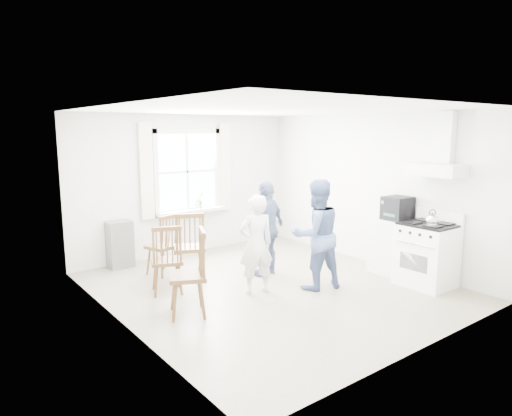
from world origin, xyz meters
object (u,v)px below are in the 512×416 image
(stereo_stack, at_px, (397,208))
(windsor_chair_c, at_px, (196,262))
(gas_stove, at_px, (426,254))
(windsor_chair_a, at_px, (167,238))
(person_left, at_px, (256,244))
(windsor_chair_b, at_px, (190,239))
(person_right, at_px, (267,228))
(low_cabinet, at_px, (390,246))
(person_mid, at_px, (316,235))

(stereo_stack, height_order, windsor_chair_c, stereo_stack)
(gas_stove, relative_size, windsor_chair_a, 1.12)
(gas_stove, xyz_separation_m, person_left, (-2.22, 1.30, 0.23))
(windsor_chair_a, height_order, person_left, person_left)
(windsor_chair_b, xyz_separation_m, windsor_chair_c, (-0.56, -1.17, 0.01))
(person_right, bearing_deg, windsor_chair_b, -43.37)
(gas_stove, xyz_separation_m, windsor_chair_c, (-3.28, 1.14, 0.19))
(low_cabinet, relative_size, person_mid, 0.56)
(stereo_stack, bearing_deg, windsor_chair_b, 149.09)
(gas_stove, height_order, stereo_stack, stereo_stack)
(gas_stove, bearing_deg, windsor_chair_b, 139.62)
(low_cabinet, height_order, person_right, person_right)
(windsor_chair_a, bearing_deg, low_cabinet, -35.71)
(windsor_chair_a, bearing_deg, windsor_chair_b, -73.70)
(person_left, distance_m, person_mid, 0.90)
(windsor_chair_b, xyz_separation_m, person_mid, (1.32, -1.40, 0.14))
(low_cabinet, relative_size, person_left, 0.63)
(windsor_chair_a, relative_size, windsor_chair_b, 0.92)
(person_left, relative_size, person_mid, 0.88)
(stereo_stack, xyz_separation_m, windsor_chair_c, (-3.39, 0.52, -0.41))
(person_left, bearing_deg, person_mid, 169.04)
(gas_stove, relative_size, stereo_stack, 2.65)
(windsor_chair_b, bearing_deg, gas_stove, -40.38)
(person_mid, bearing_deg, low_cabinet, -175.66)
(person_left, bearing_deg, stereo_stack, 177.95)
(stereo_stack, bearing_deg, windsor_chair_a, 143.63)
(gas_stove, distance_m, low_cabinet, 0.70)
(low_cabinet, height_order, windsor_chair_a, windsor_chair_a)
(gas_stove, relative_size, windsor_chair_c, 1.01)
(windsor_chair_b, distance_m, person_right, 1.24)
(windsor_chair_c, xyz_separation_m, person_left, (1.07, 0.16, 0.04))
(windsor_chair_a, distance_m, windsor_chair_b, 0.52)
(windsor_chair_c, bearing_deg, stereo_stack, -8.68)
(windsor_chair_a, height_order, person_mid, person_mid)
(stereo_stack, height_order, person_left, person_left)
(windsor_chair_a, distance_m, windsor_chair_c, 1.72)
(person_left, bearing_deg, windsor_chair_b, -49.36)
(low_cabinet, relative_size, windsor_chair_b, 0.82)
(gas_stove, xyz_separation_m, windsor_chair_a, (-2.87, 2.81, 0.13))
(stereo_stack, relative_size, windsor_chair_a, 0.42)
(low_cabinet, bearing_deg, person_left, 165.26)
(person_mid, bearing_deg, person_left, -12.38)
(windsor_chair_b, relative_size, windsor_chair_c, 0.98)
(stereo_stack, distance_m, windsor_chair_c, 3.45)
(low_cabinet, xyz_separation_m, person_left, (-2.29, 0.60, 0.26))
(gas_stove, xyz_separation_m, person_mid, (-1.41, 0.92, 0.33))
(windsor_chair_a, xyz_separation_m, person_mid, (1.46, -1.89, 0.20))
(gas_stove, height_order, person_left, person_left)
(person_left, xyz_separation_m, person_mid, (0.81, -0.38, 0.10))
(gas_stove, bearing_deg, stereo_stack, 80.55)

